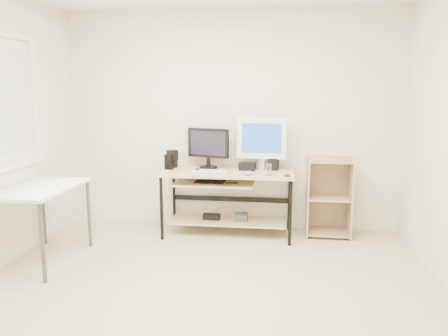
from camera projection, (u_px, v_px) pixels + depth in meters
The scene contains 16 objects.
room at pixel (184, 136), 3.32m from camera, with size 4.01×4.01×2.62m.
desk at pixel (226, 189), 5.02m from camera, with size 1.50×0.65×0.75m.
side_table at pixel (41, 195), 4.18m from camera, with size 0.60×1.00×0.75m.
shelf_unit at pixel (328, 196), 5.04m from camera, with size 0.50×0.40×0.90m.
black_monitor at pixel (208, 145), 5.12m from camera, with size 0.51×0.22×0.47m.
white_imac at pixel (262, 140), 5.01m from camera, with size 0.57×0.18×0.61m.
keyboard at pixel (209, 171), 4.97m from camera, with size 0.40×0.11×0.01m, color white.
mouse at pixel (249, 173), 4.76m from camera, with size 0.08×0.13×0.04m, color #B9B9BE.
center_speaker at pixel (247, 166), 5.02m from camera, with size 0.19×0.08×0.10m, color black.
speaker_left at pixel (172, 158), 5.20m from camera, with size 0.13×0.13×0.21m.
speaker_right at pixel (273, 164), 5.05m from camera, with size 0.11×0.11×0.14m, color black.
audio_controller at pixel (169, 162), 5.07m from camera, with size 0.09×0.06×0.18m, color black.
volume_puck at pixel (197, 170), 5.00m from camera, with size 0.05×0.05×0.02m, color black.
smartphone at pixel (287, 175), 4.71m from camera, with size 0.06×0.10×0.01m, color black.
coaster at pixel (269, 175), 4.72m from camera, with size 0.08×0.08×0.01m, color #A46D4A.
drinking_glass at pixel (269, 170), 4.71m from camera, with size 0.06×0.06×0.12m, color white.
Camera 1 is at (0.61, -3.20, 1.66)m, focal length 35.00 mm.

